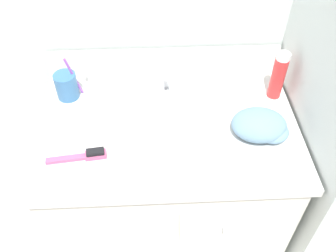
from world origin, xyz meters
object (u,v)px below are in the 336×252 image
object	(u,v)px
hairbrush	(85,156)
hand_towel	(262,126)
toothbrush_cup	(67,85)
shaving_cream_can	(278,76)

from	to	relation	value
hairbrush	hand_towel	world-z (taller)	hand_towel
toothbrush_cup	hairbrush	distance (m)	0.31
hand_towel	shaving_cream_can	bearing A→B (deg)	64.36
toothbrush_cup	hand_towel	size ratio (longest dim) A/B	0.95
shaving_cream_can	hairbrush	world-z (taller)	shaving_cream_can
toothbrush_cup	hairbrush	bearing A→B (deg)	-73.20
toothbrush_cup	hand_towel	world-z (taller)	toothbrush_cup
shaving_cream_can	hand_towel	xyz separation A→B (m)	(-0.09, -0.19, -0.06)
hairbrush	hand_towel	bearing A→B (deg)	0.87
shaving_cream_can	hand_towel	size ratio (longest dim) A/B	0.99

